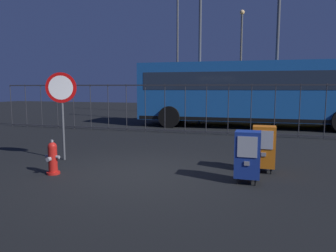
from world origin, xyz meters
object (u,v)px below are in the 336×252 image
object	(u,v)px
fire_hydrant	(53,158)
stop_sign	(62,98)
bus_far	(284,90)
street_light_far_left	(277,45)
street_light_near_left	(200,35)
newspaper_box_secondary	(264,147)
bus_near	(252,91)
street_light_far_right	(241,55)
street_light_near_right	(178,45)
newspaper_box_primary	(248,154)

from	to	relation	value
fire_hydrant	stop_sign	bearing A→B (deg)	115.27
bus_far	street_light_far_left	world-z (taller)	street_light_far_left
street_light_near_left	stop_sign	bearing A→B (deg)	-100.98
newspaper_box_secondary	stop_sign	world-z (taller)	stop_sign
stop_sign	bus_near	bearing A→B (deg)	62.71
newspaper_box_secondary	bus_far	world-z (taller)	bus_far
bus_far	street_light_far_right	xyz separation A→B (m)	(-2.65, 2.54, 2.33)
newspaper_box_secondary	street_light_near_right	size ratio (longest dim) A/B	0.12
street_light_far_right	newspaper_box_primary	bearing A→B (deg)	-85.68
bus_far	street_light_near_left	xyz separation A→B (m)	(-4.29, -3.57, 2.75)
newspaper_box_primary	street_light_far_right	bearing A→B (deg)	94.32
newspaper_box_primary	stop_sign	distance (m)	4.78
newspaper_box_secondary	bus_far	distance (m)	12.59
bus_far	street_light_far_left	size ratio (longest dim) A/B	1.65
stop_sign	newspaper_box_primary	bearing A→B (deg)	-8.81
street_light_near_right	street_light_far_right	bearing A→B (deg)	2.96
bus_near	street_light_far_right	world-z (taller)	street_light_far_right
street_light_near_left	newspaper_box_primary	bearing A→B (deg)	-73.89
stop_sign	street_light_near_left	world-z (taller)	street_light_near_left
street_light_far_left	street_light_near_left	bearing A→B (deg)	166.06
fire_hydrant	street_light_near_left	size ratio (longest dim) A/B	0.10
bus_near	bus_far	bearing A→B (deg)	66.28
fire_hydrant	street_light_near_right	xyz separation A→B (m)	(-1.53, 16.25, 4.46)
stop_sign	street_light_far_left	world-z (taller)	street_light_far_left
bus_far	street_light_near_left	bearing A→B (deg)	-139.58
street_light_near_right	bus_far	bearing A→B (deg)	-18.26
street_light_near_left	street_light_far_right	distance (m)	6.34
fire_hydrant	bus_far	xyz separation A→B (m)	(5.47, 13.94, 1.36)
newspaper_box_secondary	fire_hydrant	bearing A→B (deg)	-161.43
newspaper_box_secondary	street_light_far_left	distance (m)	8.62
street_light_near_right	street_light_far_left	distance (m)	9.38
newspaper_box_secondary	bus_far	bearing A→B (deg)	84.79
newspaper_box_secondary	street_light_far_left	size ratio (longest dim) A/B	0.16
fire_hydrant	newspaper_box_secondary	distance (m)	4.58
stop_sign	bus_far	size ratio (longest dim) A/B	0.21
bus_near	newspaper_box_primary	bearing A→B (deg)	-90.53
newspaper_box_secondary	bus_near	xyz separation A→B (m)	(-0.54, 8.28, 1.14)
fire_hydrant	newspaper_box_secondary	bearing A→B (deg)	18.57
bus_far	newspaper_box_primary	bearing A→B (deg)	-95.52
newspaper_box_primary	street_light_far_left	world-z (taller)	street_light_far_left
street_light_near_right	street_light_far_right	size ratio (longest dim) A/B	1.22
newspaper_box_primary	street_light_near_left	distance (m)	10.96
street_light_near_left	bus_near	bearing A→B (deg)	-13.63
newspaper_box_secondary	bus_near	bearing A→B (deg)	93.72
fire_hydrant	bus_far	distance (m)	15.04
newspaper_box_secondary	street_light_near_left	xyz separation A→B (m)	(-3.15, 8.91, 3.89)
fire_hydrant	bus_far	size ratio (longest dim) A/B	0.07
street_light_near_right	street_light_far_left	bearing A→B (deg)	-46.81
street_light_near_right	newspaper_box_primary	bearing A→B (deg)	-70.53
newspaper_box_primary	bus_near	bearing A→B (deg)	91.44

